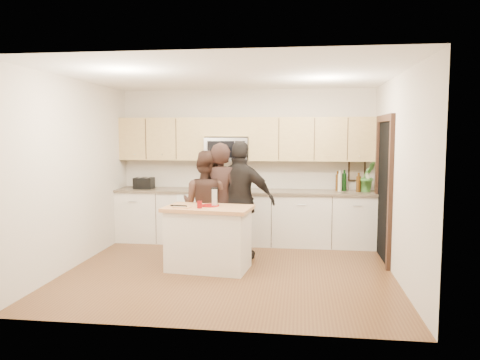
# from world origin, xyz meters

# --- Properties ---
(floor) EXTENTS (4.50, 4.50, 0.00)m
(floor) POSITION_xyz_m (0.00, 0.00, 0.00)
(floor) COLOR brown
(floor) RESTS_ON ground
(room_shell) EXTENTS (4.52, 4.02, 2.71)m
(room_shell) POSITION_xyz_m (0.00, 0.00, 1.73)
(room_shell) COLOR beige
(room_shell) RESTS_ON ground
(back_cabinetry) EXTENTS (4.50, 0.66, 0.94)m
(back_cabinetry) POSITION_xyz_m (0.00, 1.69, 0.47)
(back_cabinetry) COLOR beige
(back_cabinetry) RESTS_ON ground
(upper_cabinetry) EXTENTS (4.50, 0.33, 0.75)m
(upper_cabinetry) POSITION_xyz_m (0.03, 1.83, 1.84)
(upper_cabinetry) COLOR tan
(upper_cabinetry) RESTS_ON ground
(microwave) EXTENTS (0.76, 0.41, 0.40)m
(microwave) POSITION_xyz_m (-0.31, 1.80, 1.65)
(microwave) COLOR silver
(microwave) RESTS_ON ground
(doorway) EXTENTS (0.06, 1.25, 2.20)m
(doorway) POSITION_xyz_m (2.23, 0.90, 1.16)
(doorway) COLOR black
(doorway) RESTS_ON ground
(framed_picture) EXTENTS (0.30, 0.03, 0.38)m
(framed_picture) POSITION_xyz_m (1.95, 1.98, 1.28)
(framed_picture) COLOR black
(framed_picture) RESTS_ON ground
(dish_towel) EXTENTS (0.34, 0.60, 0.48)m
(dish_towel) POSITION_xyz_m (-0.95, 1.50, 0.80)
(dish_towel) COLOR white
(dish_towel) RESTS_ON ground
(island) EXTENTS (1.27, 0.83, 0.90)m
(island) POSITION_xyz_m (-0.30, 0.03, 0.45)
(island) COLOR beige
(island) RESTS_ON ground
(red_plate) EXTENTS (0.27, 0.27, 0.02)m
(red_plate) POSITION_xyz_m (-0.29, 0.09, 0.91)
(red_plate) COLOR maroon
(red_plate) RESTS_ON island
(box_grater) EXTENTS (0.09, 0.06, 0.25)m
(box_grater) POSITION_xyz_m (-0.22, 0.08, 1.04)
(box_grater) COLOR silver
(box_grater) RESTS_ON red_plate
(drink_glass) EXTENTS (0.07, 0.07, 0.10)m
(drink_glass) POSITION_xyz_m (-0.39, -0.12, 0.95)
(drink_glass) COLOR maroon
(drink_glass) RESTS_ON island
(cutting_board) EXTENTS (0.25, 0.19, 0.02)m
(cutting_board) POSITION_xyz_m (-0.64, -0.11, 0.91)
(cutting_board) COLOR #B5804B
(cutting_board) RESTS_ON island
(tongs) EXTENTS (0.24, 0.05, 0.02)m
(tongs) POSITION_xyz_m (-0.70, -0.10, 0.93)
(tongs) COLOR black
(tongs) RESTS_ON cutting_board
(knife) EXTENTS (0.19, 0.05, 0.01)m
(knife) POSITION_xyz_m (-0.68, -0.13, 0.92)
(knife) COLOR silver
(knife) RESTS_ON cutting_board
(toaster) EXTENTS (0.33, 0.25, 0.20)m
(toaster) POSITION_xyz_m (-1.80, 1.67, 1.04)
(toaster) COLOR black
(toaster) RESTS_ON back_cabinetry
(bottle_cluster) EXTENTS (0.56, 0.20, 0.38)m
(bottle_cluster) POSITION_xyz_m (1.82, 1.74, 1.12)
(bottle_cluster) COLOR #3E240B
(bottle_cluster) RESTS_ON back_cabinetry
(orchid) EXTENTS (0.37, 0.34, 0.53)m
(orchid) POSITION_xyz_m (2.10, 1.72, 1.20)
(orchid) COLOR #3E7930
(orchid) RESTS_ON back_cabinetry
(woman_left) EXTENTS (0.69, 0.49, 1.79)m
(woman_left) POSITION_xyz_m (-0.23, 0.58, 0.89)
(woman_left) COLOR black
(woman_left) RESTS_ON ground
(woman_center) EXTENTS (0.95, 0.83, 1.67)m
(woman_center) POSITION_xyz_m (-0.45, 0.58, 0.83)
(woman_center) COLOR #2F1D17
(woman_center) RESTS_ON ground
(woman_right) EXTENTS (1.13, 0.64, 1.81)m
(woman_right) POSITION_xyz_m (0.08, 0.62, 0.91)
(woman_right) COLOR black
(woman_right) RESTS_ON ground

